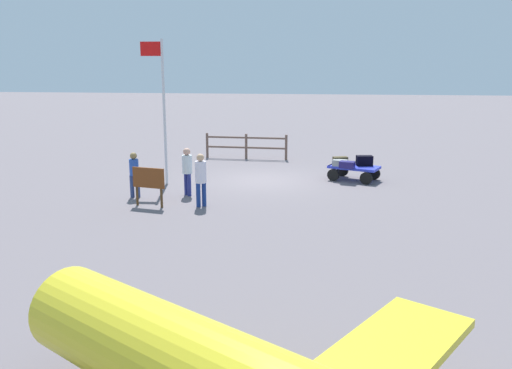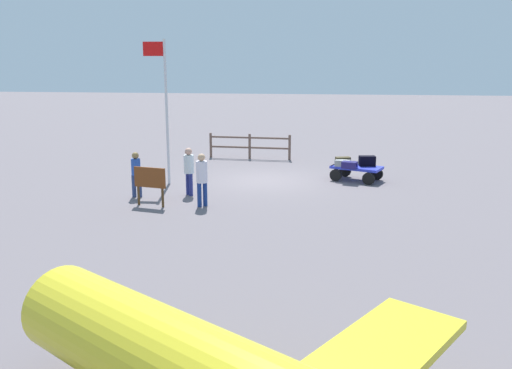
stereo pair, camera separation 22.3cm
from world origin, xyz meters
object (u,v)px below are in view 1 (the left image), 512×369
suitcase_olive (364,161)px  worker_trailing (201,176)px  luggage_cart (353,170)px  suitcase_maroon (340,161)px  suitcase_tan (340,163)px  worker_supervisor (134,172)px  signboard (149,181)px  worker_lead (187,168)px  suitcase_navy (347,165)px  flagpole (162,102)px

suitcase_olive → worker_trailing: 7.25m
luggage_cart → worker_trailing: worker_trailing is taller
suitcase_maroon → suitcase_tan: bearing=87.7°
suitcase_tan → worker_supervisor: 7.93m
suitcase_tan → suitcase_olive: suitcase_olive is taller
suitcase_olive → suitcase_tan: bearing=11.8°
worker_trailing → worker_supervisor: bearing=-19.4°
luggage_cart → worker_supervisor: size_ratio=1.36×
worker_trailing → signboard: size_ratio=1.36×
worker_trailing → worker_supervisor: (2.52, -0.89, -0.12)m
suitcase_tan → worker_lead: worker_lead is taller
worker_lead → worker_supervisor: worker_lead is taller
suitcase_navy → flagpole: flagpole is taller
suitcase_navy → flagpole: size_ratio=0.12×
flagpole → signboard: flagpole is taller
worker_trailing → luggage_cart: bearing=-137.2°
luggage_cart → worker_lead: (5.84, 3.27, 0.56)m
worker_supervisor → worker_trailing: bearing=160.6°
flagpole → suitcase_navy: bearing=-170.3°
suitcase_maroon → suitcase_olive: (-0.93, 0.18, 0.05)m
suitcase_navy → flagpole: 7.38m
luggage_cart → worker_supervisor: (7.56, 3.77, 0.47)m
suitcase_olive → worker_lead: (6.25, 3.38, 0.21)m
suitcase_olive → flagpole: bearing=12.8°
suitcase_navy → worker_trailing: worker_trailing is taller
worker_lead → worker_supervisor: size_ratio=1.07×
suitcase_maroon → signboard: signboard is taller
suitcase_tan → signboard: (6.16, 4.78, 0.15)m
suitcase_olive → worker_trailing: bearing=41.2°
suitcase_olive → worker_lead: bearing=28.4°
signboard → worker_lead: bearing=-118.0°
worker_trailing → signboard: (1.65, 0.21, -0.17)m
flagpole → signboard: (-0.46, 3.26, -2.25)m
suitcase_tan → worker_supervisor: bearing=27.7°
luggage_cart → suitcase_maroon: bearing=-28.8°
suitcase_maroon → worker_supervisor: 8.13m
suitcase_olive → flagpole: flagpole is taller
luggage_cart → flagpole: (7.15, 1.61, 2.67)m
suitcase_maroon → worker_supervisor: (7.04, 4.05, 0.17)m
suitcase_maroon → worker_lead: bearing=33.7°
suitcase_maroon → worker_trailing: bearing=47.6°
suitcase_tan → luggage_cart: bearing=-170.4°
worker_trailing → flagpole: bearing=-55.2°
suitcase_navy → signboard: signboard is taller
suitcase_navy → suitcase_olive: (-0.69, -0.55, 0.07)m
suitcase_tan → suitcase_navy: 0.44m
suitcase_navy → worker_lead: bearing=26.9°
suitcase_maroon → flagpole: (6.64, 1.90, 2.37)m
luggage_cart → worker_lead: 6.71m
worker_trailing → worker_supervisor: size_ratio=1.10×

